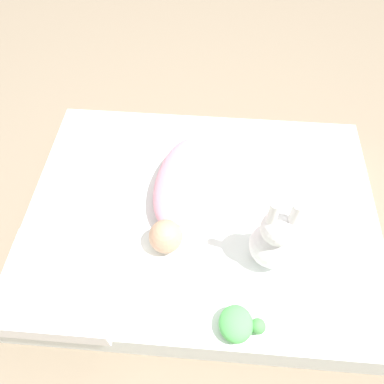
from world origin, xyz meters
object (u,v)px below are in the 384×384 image
Objects in this scene: bunny_plush at (274,240)px; swaddled_baby at (180,187)px; turtle_plush at (239,324)px; pillow at (63,284)px.

swaddled_baby is at bearing 145.78° from bunny_plush.
pillow is at bearing 172.20° from turtle_plush.
bunny_plush reaches higher than pillow.
bunny_plush reaches higher than swaddled_baby.
swaddled_baby is 0.56m from pillow.
bunny_plush is at bearing 67.59° from turtle_plush.
swaddled_baby reaches higher than turtle_plush.
turtle_plush is (0.24, -0.51, -0.03)m from swaddled_baby.
swaddled_baby reaches higher than pillow.
turtle_plush is at bearing -7.80° from pillow.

